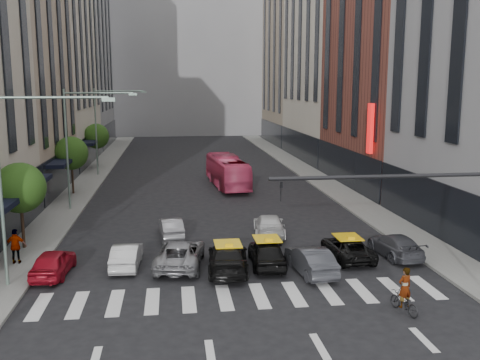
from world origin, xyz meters
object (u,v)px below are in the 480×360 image
object	(u,v)px
taxi_left	(228,258)
motorcycle	(404,303)
streetlamp_far	(105,120)
car_red	(53,263)
streetlamp_near	(20,163)
streetlamp_mid	(79,133)
car_white_front	(127,255)
pedestrian_far	(16,246)
taxi_center	(267,253)
bus	(227,171)

from	to	relation	value
taxi_left	motorcycle	world-z (taller)	taxi_left
streetlamp_far	motorcycle	world-z (taller)	streetlamp_far
car_red	taxi_left	world-z (taller)	taxi_left
streetlamp_near	streetlamp_mid	bearing A→B (deg)	90.00
car_red	car_white_front	distance (m)	3.63
streetlamp_mid	pedestrian_far	distance (m)	13.82
car_white_front	taxi_center	xyz separation A→B (m)	(7.30, -0.76, 0.10)
taxi_left	bus	distance (m)	23.41
taxi_left	taxi_center	distance (m)	2.19
car_red	pedestrian_far	size ratio (longest dim) A/B	2.11
streetlamp_near	streetlamp_mid	distance (m)	16.00
streetlamp_mid	streetlamp_far	bearing A→B (deg)	90.00
streetlamp_far	bus	xyz separation A→B (m)	(11.97, -7.81, -4.47)
taxi_center	motorcycle	distance (m)	8.03
bus	pedestrian_far	world-z (taller)	bus
streetlamp_near	taxi_center	bearing A→B (deg)	7.14
streetlamp_mid	motorcycle	xyz separation A→B (m)	(16.32, -21.09, -5.45)
streetlamp_mid	pedestrian_far	xyz separation A→B (m)	(-1.38, -12.87, -4.82)
car_red	motorcycle	world-z (taller)	car_red
streetlamp_far	motorcycle	xyz separation A→B (m)	(16.32, -37.09, -5.45)
pedestrian_far	taxi_left	bearing A→B (deg)	167.28
streetlamp_mid	taxi_left	size ratio (longest dim) A/B	1.82
streetlamp_far	car_white_front	xyz separation A→B (m)	(4.38, -29.78, -5.27)
car_white_front	pedestrian_far	distance (m)	5.85
car_red	taxi_center	distance (m)	10.84
streetlamp_far	taxi_center	distance (m)	33.10
streetlamp_mid	car_white_front	bearing A→B (deg)	-72.36
car_red	car_white_front	world-z (taller)	car_red
bus	pedestrian_far	size ratio (longest dim) A/B	5.55
streetlamp_mid	bus	bearing A→B (deg)	34.40
car_white_front	taxi_center	world-z (taller)	taxi_center
streetlamp_mid	motorcycle	size ratio (longest dim) A/B	5.23
streetlamp_near	bus	xyz separation A→B (m)	(11.97, 24.19, -4.47)
car_red	car_white_front	size ratio (longest dim) A/B	1.02
streetlamp_near	taxi_left	world-z (taller)	streetlamp_near
streetlamp_near	motorcycle	size ratio (longest dim) A/B	5.23
streetlamp_mid	car_red	size ratio (longest dim) A/B	2.29
streetlamp_far	taxi_left	world-z (taller)	streetlamp_far
taxi_center	pedestrian_far	size ratio (longest dim) A/B	2.31
car_white_front	bus	distance (m)	23.26
pedestrian_far	streetlamp_far	bearing A→B (deg)	-94.04
taxi_center	motorcycle	world-z (taller)	taxi_center
streetlamp_far	pedestrian_far	xyz separation A→B (m)	(-1.38, -28.87, -4.82)
taxi_left	pedestrian_far	distance (m)	11.17
streetlamp_far	bus	world-z (taller)	streetlamp_far
streetlamp_far	pedestrian_far	distance (m)	29.31
car_red	motorcycle	distance (m)	16.79
streetlamp_mid	streetlamp_far	distance (m)	16.00
taxi_center	motorcycle	size ratio (longest dim) A/B	2.50
taxi_center	pedestrian_far	world-z (taller)	pedestrian_far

